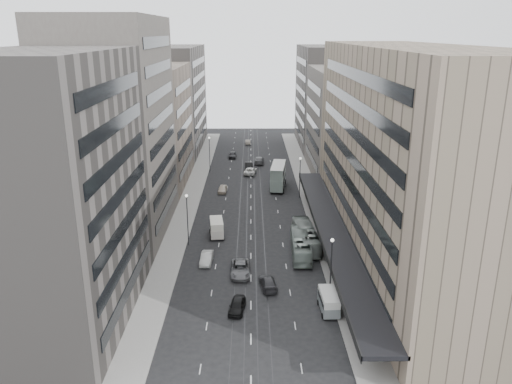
{
  "coord_description": "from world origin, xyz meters",
  "views": [
    {
      "loc": [
        0.09,
        -59.42,
        31.7
      ],
      "look_at": [
        0.88,
        20.11,
        6.04
      ],
      "focal_mm": 35.0,
      "sensor_mm": 36.0,
      "label": 1
    }
  ],
  "objects_px": {
    "bus_near": "(301,245)",
    "sedan_0": "(237,305)",
    "double_decker": "(278,176)",
    "sedan_1": "(207,258)",
    "sedan_2": "(240,269)",
    "panel_van": "(217,227)",
    "vw_microbus": "(329,301)",
    "bus_far": "(306,237)"
  },
  "relations": [
    {
      "from": "vw_microbus",
      "to": "sedan_2",
      "type": "xyz_separation_m",
      "value": [
        -10.62,
        9.62,
        -0.58
      ]
    },
    {
      "from": "bus_near",
      "to": "sedan_0",
      "type": "xyz_separation_m",
      "value": [
        -9.05,
        -15.64,
        -0.8
      ]
    },
    {
      "from": "vw_microbus",
      "to": "sedan_1",
      "type": "relative_size",
      "value": 1.04
    },
    {
      "from": "vw_microbus",
      "to": "sedan_0",
      "type": "distance_m",
      "value": 10.86
    },
    {
      "from": "bus_near",
      "to": "double_decker",
      "type": "height_order",
      "value": "double_decker"
    },
    {
      "from": "vw_microbus",
      "to": "sedan_1",
      "type": "bearing_deg",
      "value": 137.32
    },
    {
      "from": "double_decker",
      "to": "bus_near",
      "type": "bearing_deg",
      "value": -79.94
    },
    {
      "from": "vw_microbus",
      "to": "sedan_2",
      "type": "relative_size",
      "value": 0.81
    },
    {
      "from": "bus_near",
      "to": "panel_van",
      "type": "xyz_separation_m",
      "value": [
        -12.94,
        7.08,
        0.04
      ]
    },
    {
      "from": "vw_microbus",
      "to": "sedan_1",
      "type": "height_order",
      "value": "vw_microbus"
    },
    {
      "from": "bus_near",
      "to": "panel_van",
      "type": "height_order",
      "value": "bus_near"
    },
    {
      "from": "bus_far",
      "to": "sedan_1",
      "type": "distance_m",
      "value": 15.9
    },
    {
      "from": "bus_near",
      "to": "sedan_0",
      "type": "height_order",
      "value": "bus_near"
    },
    {
      "from": "sedan_1",
      "to": "sedan_2",
      "type": "distance_m",
      "value": 6.12
    },
    {
      "from": "double_decker",
      "to": "sedan_1",
      "type": "xyz_separation_m",
      "value": [
        -12.09,
        -35.65,
        -2.06
      ]
    },
    {
      "from": "bus_near",
      "to": "double_decker",
      "type": "distance_m",
      "value": 33.09
    },
    {
      "from": "bus_far",
      "to": "panel_van",
      "type": "bearing_deg",
      "value": -20.09
    },
    {
      "from": "bus_near",
      "to": "sedan_0",
      "type": "relative_size",
      "value": 2.57
    },
    {
      "from": "double_decker",
      "to": "panel_van",
      "type": "relative_size",
      "value": 2.06
    },
    {
      "from": "bus_near",
      "to": "sedan_1",
      "type": "relative_size",
      "value": 2.46
    },
    {
      "from": "bus_near",
      "to": "bus_far",
      "type": "height_order",
      "value": "bus_far"
    },
    {
      "from": "double_decker",
      "to": "vw_microbus",
      "type": "distance_m",
      "value": 49.05
    },
    {
      "from": "vw_microbus",
      "to": "sedan_0",
      "type": "bearing_deg",
      "value": 176.55
    },
    {
      "from": "bus_near",
      "to": "sedan_0",
      "type": "bearing_deg",
      "value": 61.95
    },
    {
      "from": "sedan_2",
      "to": "sedan_0",
      "type": "bearing_deg",
      "value": -92.6
    },
    {
      "from": "sedan_0",
      "to": "double_decker",
      "type": "bearing_deg",
      "value": 89.15
    },
    {
      "from": "double_decker",
      "to": "sedan_1",
      "type": "bearing_deg",
      "value": -101.56
    },
    {
      "from": "vw_microbus",
      "to": "sedan_1",
      "type": "distance_m",
      "value": 20.44
    },
    {
      "from": "sedan_2",
      "to": "bus_near",
      "type": "bearing_deg",
      "value": 34.02
    },
    {
      "from": "double_decker",
      "to": "panel_van",
      "type": "distance_m",
      "value": 28.32
    },
    {
      "from": "panel_van",
      "to": "sedan_2",
      "type": "relative_size",
      "value": 0.83
    },
    {
      "from": "sedan_0",
      "to": "vw_microbus",
      "type": "bearing_deg",
      "value": 6.53
    },
    {
      "from": "double_decker",
      "to": "sedan_2",
      "type": "xyz_separation_m",
      "value": [
        -7.17,
        -39.29,
        -2.0
      ]
    },
    {
      "from": "double_decker",
      "to": "sedan_2",
      "type": "distance_m",
      "value": 39.99
    },
    {
      "from": "sedan_0",
      "to": "sedan_2",
      "type": "height_order",
      "value": "sedan_2"
    },
    {
      "from": "double_decker",
      "to": "sedan_1",
      "type": "height_order",
      "value": "double_decker"
    },
    {
      "from": "bus_far",
      "to": "sedan_0",
      "type": "relative_size",
      "value": 2.71
    },
    {
      "from": "panel_van",
      "to": "sedan_0",
      "type": "bearing_deg",
      "value": -87.0
    },
    {
      "from": "bus_near",
      "to": "sedan_1",
      "type": "distance_m",
      "value": 14.03
    },
    {
      "from": "panel_van",
      "to": "double_decker",
      "type": "bearing_deg",
      "value": 59.78
    },
    {
      "from": "bus_near",
      "to": "sedan_0",
      "type": "distance_m",
      "value": 18.09
    },
    {
      "from": "sedan_1",
      "to": "sedan_2",
      "type": "xyz_separation_m",
      "value": [
        4.92,
        -3.64,
        0.06
      ]
    }
  ]
}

